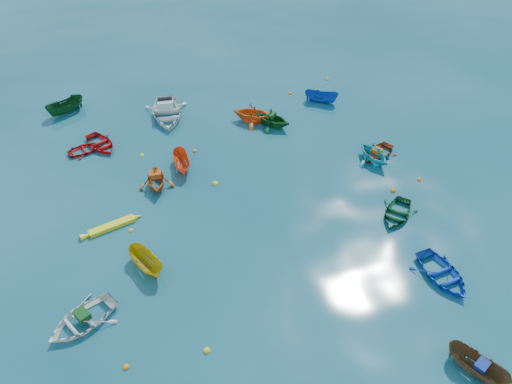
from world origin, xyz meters
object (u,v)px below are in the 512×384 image
object	(u,v)px
dinghy_white_near	(83,323)
dinghy_blue_se	(441,278)
motorboat_white	(167,116)
kayak_yellow	(112,227)

from	to	relation	value
dinghy_white_near	dinghy_blue_se	xyz separation A→B (m)	(18.49, -3.39, 0.00)
dinghy_blue_se	motorboat_white	size ratio (longest dim) A/B	0.74
motorboat_white	dinghy_blue_se	bearing A→B (deg)	-54.66
dinghy_blue_se	motorboat_white	distance (m)	23.45
dinghy_white_near	kayak_yellow	world-z (taller)	dinghy_white_near
kayak_yellow	motorboat_white	size ratio (longest dim) A/B	0.72
dinghy_white_near	motorboat_white	size ratio (longest dim) A/B	0.74
dinghy_blue_se	kayak_yellow	bearing A→B (deg)	144.93
dinghy_blue_se	kayak_yellow	xyz separation A→B (m)	(-16.30, 9.72, 0.00)
motorboat_white	dinghy_white_near	bearing A→B (deg)	-105.83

